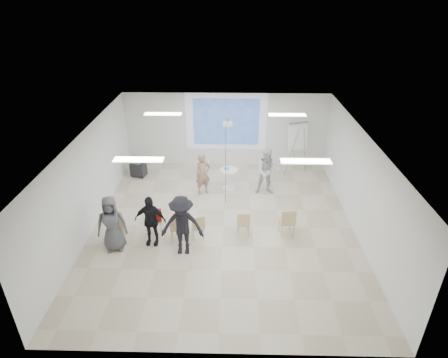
{
  "coord_description": "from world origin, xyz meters",
  "views": [
    {
      "loc": [
        0.24,
        -9.6,
        6.75
      ],
      "look_at": [
        0.0,
        0.8,
        1.25
      ],
      "focal_mm": 30.0,
      "sensor_mm": 36.0,
      "label": 1
    }
  ],
  "objects_px": {
    "audience_outer": "(111,221)",
    "pedestal_table": "(229,178)",
    "audience_left": "(150,217)",
    "laptop": "(177,226)",
    "player_right": "(268,169)",
    "chair_right_far": "(287,220)",
    "av_cart": "(138,167)",
    "flipchart_easel": "(298,136)",
    "chair_center": "(198,226)",
    "chair_far_left": "(117,227)",
    "player_left": "(203,172)",
    "audience_mid": "(182,222)",
    "chair_left_mid": "(155,218)",
    "chair_left_inner": "(177,226)",
    "chair_right_inner": "(243,222)"
  },
  "relations": [
    {
      "from": "audience_left",
      "to": "pedestal_table",
      "type": "bearing_deg",
      "value": 60.27
    },
    {
      "from": "chair_center",
      "to": "chair_far_left",
      "type": "bearing_deg",
      "value": 169.09
    },
    {
      "from": "chair_right_far",
      "to": "chair_left_mid",
      "type": "bearing_deg",
      "value": 173.16
    },
    {
      "from": "player_left",
      "to": "audience_left",
      "type": "height_order",
      "value": "audience_left"
    },
    {
      "from": "player_right",
      "to": "chair_right_far",
      "type": "distance_m",
      "value": 2.65
    },
    {
      "from": "player_left",
      "to": "chair_far_left",
      "type": "relative_size",
      "value": 1.85
    },
    {
      "from": "player_right",
      "to": "audience_left",
      "type": "height_order",
      "value": "player_right"
    },
    {
      "from": "pedestal_table",
      "to": "laptop",
      "type": "xyz_separation_m",
      "value": [
        -1.48,
        -3.04,
        -0.01
      ]
    },
    {
      "from": "laptop",
      "to": "audience_left",
      "type": "xyz_separation_m",
      "value": [
        -0.7,
        -0.23,
        0.45
      ]
    },
    {
      "from": "chair_left_mid",
      "to": "player_right",
      "type": "bearing_deg",
      "value": 35.56
    },
    {
      "from": "pedestal_table",
      "to": "flipchart_easel",
      "type": "distance_m",
      "value": 3.11
    },
    {
      "from": "laptop",
      "to": "flipchart_easel",
      "type": "distance_m",
      "value": 6.07
    },
    {
      "from": "chair_right_inner",
      "to": "flipchart_easel",
      "type": "relative_size",
      "value": 0.39
    },
    {
      "from": "audience_mid",
      "to": "chair_left_mid",
      "type": "bearing_deg",
      "value": 136.12
    },
    {
      "from": "chair_center",
      "to": "audience_left",
      "type": "relative_size",
      "value": 0.46
    },
    {
      "from": "player_right",
      "to": "chair_right_far",
      "type": "relative_size",
      "value": 2.03
    },
    {
      "from": "pedestal_table",
      "to": "chair_left_inner",
      "type": "xyz_separation_m",
      "value": [
        -1.47,
        -3.13,
        0.04
      ]
    },
    {
      "from": "pedestal_table",
      "to": "chair_center",
      "type": "bearing_deg",
      "value": -105.69
    },
    {
      "from": "pedestal_table",
      "to": "laptop",
      "type": "distance_m",
      "value": 3.38
    },
    {
      "from": "pedestal_table",
      "to": "player_right",
      "type": "height_order",
      "value": "player_right"
    },
    {
      "from": "pedestal_table",
      "to": "av_cart",
      "type": "distance_m",
      "value": 3.65
    },
    {
      "from": "player_right",
      "to": "laptop",
      "type": "relative_size",
      "value": 6.27
    },
    {
      "from": "player_left",
      "to": "player_right",
      "type": "relative_size",
      "value": 0.91
    },
    {
      "from": "pedestal_table",
      "to": "chair_left_inner",
      "type": "height_order",
      "value": "chair_left_inner"
    },
    {
      "from": "player_left",
      "to": "flipchart_easel",
      "type": "xyz_separation_m",
      "value": [
        3.5,
        1.65,
        0.71
      ]
    },
    {
      "from": "chair_right_far",
      "to": "chair_right_inner",
      "type": "bearing_deg",
      "value": 175.17
    },
    {
      "from": "chair_right_far",
      "to": "chair_center",
      "type": "bearing_deg",
      "value": 179.23
    },
    {
      "from": "chair_left_mid",
      "to": "audience_outer",
      "type": "xyz_separation_m",
      "value": [
        -1.04,
        -0.78,
        0.43
      ]
    },
    {
      "from": "player_left",
      "to": "chair_far_left",
      "type": "distance_m",
      "value": 3.74
    },
    {
      "from": "player_right",
      "to": "chair_right_far",
      "type": "height_order",
      "value": "player_right"
    },
    {
      "from": "audience_outer",
      "to": "flipchart_easel",
      "type": "distance_m",
      "value": 7.58
    },
    {
      "from": "player_right",
      "to": "chair_far_left",
      "type": "relative_size",
      "value": 2.04
    },
    {
      "from": "chair_right_far",
      "to": "audience_outer",
      "type": "bearing_deg",
      "value": -177.64
    },
    {
      "from": "pedestal_table",
      "to": "laptop",
      "type": "height_order",
      "value": "pedestal_table"
    },
    {
      "from": "chair_far_left",
      "to": "pedestal_table",
      "type": "bearing_deg",
      "value": 35.39
    },
    {
      "from": "player_left",
      "to": "chair_far_left",
      "type": "bearing_deg",
      "value": -152.69
    },
    {
      "from": "player_left",
      "to": "flipchart_easel",
      "type": "relative_size",
      "value": 0.81
    },
    {
      "from": "laptop",
      "to": "chair_left_inner",
      "type": "bearing_deg",
      "value": 88.38
    },
    {
      "from": "laptop",
      "to": "av_cart",
      "type": "distance_m",
      "value": 4.48
    },
    {
      "from": "audience_outer",
      "to": "av_cart",
      "type": "bearing_deg",
      "value": 83.91
    },
    {
      "from": "chair_right_far",
      "to": "laptop",
      "type": "relative_size",
      "value": 3.09
    },
    {
      "from": "flipchart_easel",
      "to": "av_cart",
      "type": "distance_m",
      "value": 6.24
    },
    {
      "from": "av_cart",
      "to": "audience_left",
      "type": "bearing_deg",
      "value": -58.42
    },
    {
      "from": "player_right",
      "to": "audience_mid",
      "type": "relative_size",
      "value": 0.93
    },
    {
      "from": "chair_far_left",
      "to": "flipchart_easel",
      "type": "height_order",
      "value": "flipchart_easel"
    },
    {
      "from": "chair_right_far",
      "to": "audience_outer",
      "type": "height_order",
      "value": "audience_outer"
    },
    {
      "from": "audience_outer",
      "to": "pedestal_table",
      "type": "bearing_deg",
      "value": 37.63
    },
    {
      "from": "chair_left_inner",
      "to": "flipchart_easel",
      "type": "bearing_deg",
      "value": 40.23
    },
    {
      "from": "chair_right_far",
      "to": "audience_outer",
      "type": "xyz_separation_m",
      "value": [
        -4.95,
        -0.7,
        0.39
      ]
    },
    {
      "from": "chair_right_inner",
      "to": "audience_left",
      "type": "relative_size",
      "value": 0.46
    }
  ]
}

